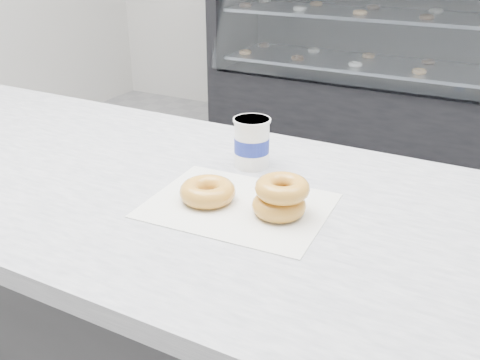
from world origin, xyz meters
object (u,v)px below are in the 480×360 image
at_px(coffee_cup, 252,142).
at_px(donut_single, 208,191).
at_px(counter, 129,328).
at_px(display_case, 391,80).
at_px(donut_stack, 281,197).

bearing_deg(coffee_cup, donut_single, -95.13).
bearing_deg(counter, donut_single, -6.99).
xyz_separation_m(donut_single, coffee_cup, (-0.00, 0.20, 0.04)).
xyz_separation_m(counter, display_case, (0.00, 2.72, 0.04)).
distance_m(counter, display_case, 2.72).
relative_size(donut_stack, coffee_cup, 1.12).
bearing_deg(display_case, donut_single, -84.40).
distance_m(donut_single, coffee_cup, 0.20).
bearing_deg(donut_single, coffee_cup, 91.21).
bearing_deg(donut_stack, coffee_cup, 130.18).
xyz_separation_m(display_case, donut_stack, (0.42, -2.74, 0.45)).
xyz_separation_m(counter, coffee_cup, (0.27, 0.16, 0.50)).
bearing_deg(counter, donut_stack, -2.28).
relative_size(counter, display_case, 1.28).
height_order(donut_single, coffee_cup, coffee_cup).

